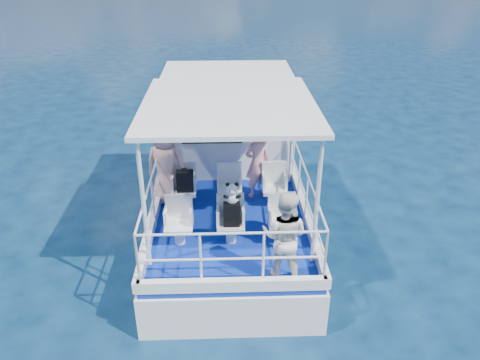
% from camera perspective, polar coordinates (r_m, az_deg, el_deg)
% --- Properties ---
extents(ground, '(2000.00, 2000.00, 0.00)m').
position_cam_1_polar(ground, '(9.80, -1.19, -8.17)').
color(ground, '#071D39').
rests_on(ground, ground).
extents(hull, '(3.00, 7.00, 1.60)m').
position_cam_1_polar(hull, '(10.63, -1.28, -5.05)').
color(hull, white).
rests_on(hull, ground).
extents(deck, '(2.90, 6.90, 0.10)m').
position_cam_1_polar(deck, '(10.20, -1.33, -1.01)').
color(deck, '#0A2495').
rests_on(deck, hull).
extents(cabin, '(2.85, 2.00, 2.20)m').
position_cam_1_polar(cabin, '(10.93, -1.50, 7.55)').
color(cabin, white).
rests_on(cabin, deck).
extents(canopy, '(3.00, 3.20, 0.08)m').
position_cam_1_polar(canopy, '(8.20, -1.38, 9.21)').
color(canopy, white).
rests_on(canopy, cabin).
extents(canopy_posts, '(2.77, 2.97, 2.20)m').
position_cam_1_polar(canopy_posts, '(8.57, -1.29, 1.83)').
color(canopy_posts, white).
rests_on(canopy_posts, deck).
extents(railings, '(2.84, 3.59, 1.00)m').
position_cam_1_polar(railings, '(8.56, -1.21, -2.73)').
color(railings, white).
rests_on(railings, deck).
extents(seat_port_fwd, '(0.48, 0.46, 0.38)m').
position_cam_1_polar(seat_port_fwd, '(9.42, -6.76, -2.10)').
color(seat_port_fwd, silver).
rests_on(seat_port_fwd, deck).
extents(seat_center_fwd, '(0.48, 0.46, 0.38)m').
position_cam_1_polar(seat_center_fwd, '(9.39, -1.28, -2.02)').
color(seat_center_fwd, silver).
rests_on(seat_center_fwd, deck).
extents(seat_stbd_fwd, '(0.48, 0.46, 0.38)m').
position_cam_1_polar(seat_stbd_fwd, '(9.44, 4.20, -1.92)').
color(seat_stbd_fwd, silver).
rests_on(seat_stbd_fwd, deck).
extents(seat_port_aft, '(0.48, 0.46, 0.38)m').
position_cam_1_polar(seat_port_aft, '(8.32, -7.38, -6.48)').
color(seat_port_aft, silver).
rests_on(seat_port_aft, deck).
extents(seat_center_aft, '(0.48, 0.46, 0.38)m').
position_cam_1_polar(seat_center_aft, '(8.28, -1.13, -6.41)').
color(seat_center_aft, silver).
rests_on(seat_center_aft, deck).
extents(seat_stbd_aft, '(0.48, 0.46, 0.38)m').
position_cam_1_polar(seat_stbd_aft, '(8.33, 5.10, -6.26)').
color(seat_stbd_aft, silver).
rests_on(seat_stbd_aft, deck).
extents(passenger_port_fwd, '(0.70, 0.57, 1.66)m').
position_cam_1_polar(passenger_port_fwd, '(9.33, -9.04, 1.85)').
color(passenger_port_fwd, '#F2AC9C').
rests_on(passenger_port_fwd, deck).
extents(passenger_stbd_fwd, '(0.65, 0.55, 1.52)m').
position_cam_1_polar(passenger_stbd_fwd, '(9.47, 2.14, 2.10)').
color(passenger_stbd_fwd, pink).
rests_on(passenger_stbd_fwd, deck).
extents(passenger_stbd_aft, '(0.89, 0.80, 1.51)m').
position_cam_1_polar(passenger_stbd_aft, '(7.20, 5.46, -6.83)').
color(passenger_stbd_aft, silver).
rests_on(passenger_stbd_aft, deck).
extents(backpack_port, '(0.33, 0.18, 0.43)m').
position_cam_1_polar(backpack_port, '(9.16, -6.72, -0.13)').
color(backpack_port, black).
rests_on(backpack_port, seat_port_fwd).
extents(backpack_center, '(0.28, 0.16, 0.43)m').
position_cam_1_polar(backpack_center, '(8.02, -1.01, -4.20)').
color(backpack_center, black).
rests_on(backpack_center, seat_center_aft).
extents(compact_camera, '(0.11, 0.06, 0.06)m').
position_cam_1_polar(compact_camera, '(9.04, -6.80, 1.22)').
color(compact_camera, black).
rests_on(compact_camera, backpack_port).
extents(panda, '(0.25, 0.21, 0.38)m').
position_cam_1_polar(panda, '(7.83, -0.97, -1.59)').
color(panda, white).
rests_on(panda, backpack_center).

